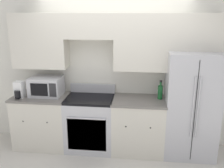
# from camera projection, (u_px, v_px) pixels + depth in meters

# --- Properties ---
(ground_plane) EXTENTS (12.00, 12.00, 0.00)m
(ground_plane) POSITION_uv_depth(u_px,v_px,m) (110.00, 158.00, 4.07)
(ground_plane) COLOR beige
(wall_back) EXTENTS (8.00, 0.39, 2.60)m
(wall_back) POSITION_uv_depth(u_px,v_px,m) (115.00, 59.00, 4.19)
(wall_back) COLOR silver
(wall_back) RESTS_ON ground_plane
(lower_cabinets_left) EXTENTS (0.93, 0.64, 0.92)m
(lower_cabinets_left) POSITION_uv_depth(u_px,v_px,m) (43.00, 120.00, 4.38)
(lower_cabinets_left) COLOR beige
(lower_cabinets_left) RESTS_ON ground_plane
(lower_cabinets_right) EXTENTS (0.87, 0.64, 0.92)m
(lower_cabinets_right) POSITION_uv_depth(u_px,v_px,m) (138.00, 125.00, 4.19)
(lower_cabinets_right) COLOR beige
(lower_cabinets_right) RESTS_ON ground_plane
(oven_range) EXTENTS (0.79, 0.65, 1.08)m
(oven_range) POSITION_uv_depth(u_px,v_px,m) (90.00, 123.00, 4.28)
(oven_range) COLOR #B7B7BC
(oven_range) RESTS_ON ground_plane
(refrigerator) EXTENTS (0.81, 0.74, 1.72)m
(refrigerator) POSITION_uv_depth(u_px,v_px,m) (190.00, 104.00, 4.03)
(refrigerator) COLOR #B7B7BC
(refrigerator) RESTS_ON ground_plane
(microwave) EXTENTS (0.52, 0.42, 0.32)m
(microwave) POSITION_uv_depth(u_px,v_px,m) (46.00, 86.00, 4.24)
(microwave) COLOR #B7B7BC
(microwave) RESTS_ON lower_cabinets_left
(bottle) EXTENTS (0.08, 0.08, 0.31)m
(bottle) POSITION_uv_depth(u_px,v_px,m) (160.00, 92.00, 4.06)
(bottle) COLOR #195928
(bottle) RESTS_ON lower_cabinets_right
(electric_kettle) EXTENTS (0.14, 0.20, 0.27)m
(electric_kettle) POSITION_uv_depth(u_px,v_px,m) (19.00, 90.00, 4.13)
(electric_kettle) COLOR white
(electric_kettle) RESTS_ON lower_cabinets_left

